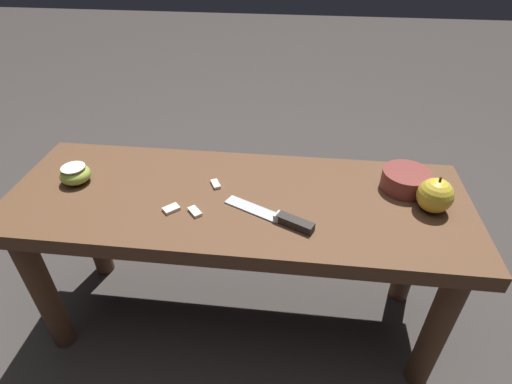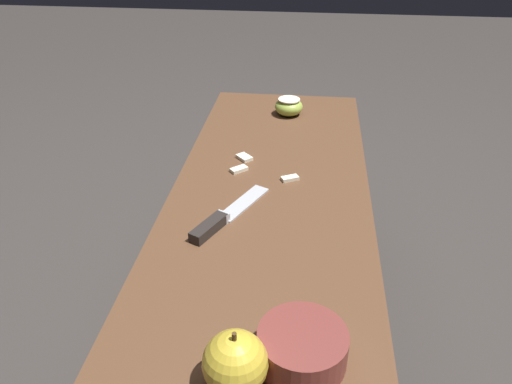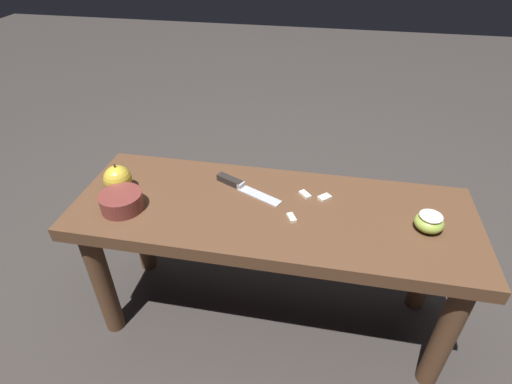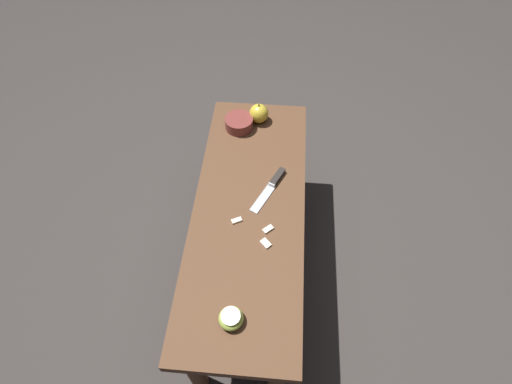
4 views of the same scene
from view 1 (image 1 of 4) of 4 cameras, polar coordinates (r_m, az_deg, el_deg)
name	(u,v)px [view 1 (image 1 of 4)]	position (r m, az deg, el deg)	size (l,w,h in m)	color
ground_plane	(241,315)	(1.31, -2.16, -17.21)	(8.00, 8.00, 0.00)	#383330
wooden_bench	(238,221)	(1.02, -2.65, -4.15)	(1.12, 0.40, 0.47)	brown
knife	(281,218)	(0.89, 3.66, -3.78)	(0.21, 0.12, 0.02)	#B7BABF
apple_whole	(435,196)	(0.99, 24.24, -0.53)	(0.08, 0.08, 0.09)	gold
apple_cut	(75,174)	(1.10, -24.42, 2.32)	(0.08, 0.08, 0.05)	#9EB747
apple_slice_near_knife	(216,184)	(1.01, -5.79, 1.11)	(0.03, 0.04, 0.01)	silver
apple_slice_center	(195,212)	(0.93, -8.74, -2.80)	(0.04, 0.04, 0.01)	silver
apple_slice_near_bowl	(171,209)	(0.95, -12.01, -2.36)	(0.04, 0.04, 0.01)	silver
bowl	(405,180)	(1.05, 20.58, 1.60)	(0.12, 0.12, 0.05)	brown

